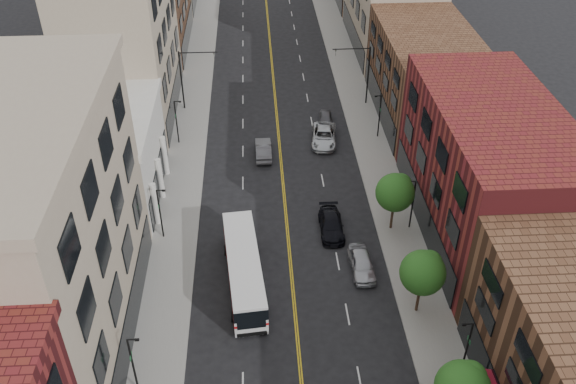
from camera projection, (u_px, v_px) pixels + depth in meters
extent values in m
cube|color=gray|center=(185.00, 168.00, 62.84)|extent=(4.00, 110.00, 0.15)
cube|color=gray|center=(376.00, 161.00, 63.81)|extent=(4.00, 110.00, 0.15)
cube|color=tan|center=(36.00, 244.00, 39.48)|extent=(10.00, 22.00, 18.00)
cube|color=silver|center=(102.00, 159.00, 56.97)|extent=(10.00, 14.00, 8.00)
cube|color=tan|center=(123.00, 39.00, 67.78)|extent=(10.00, 20.00, 18.00)
cube|color=maroon|center=(487.00, 171.00, 51.78)|extent=(10.00, 22.00, 12.00)
cube|color=brown|center=(425.00, 75.00, 69.35)|extent=(10.00, 20.00, 10.00)
sphere|color=#175217|center=(470.00, 377.00, 36.44)|extent=(2.04, 2.04, 2.04)
cylinder|color=black|center=(418.00, 298.00, 46.03)|extent=(0.22, 0.22, 2.50)
sphere|color=#175217|center=(423.00, 273.00, 44.47)|extent=(3.40, 3.40, 3.40)
sphere|color=#175217|center=(429.00, 263.00, 44.52)|extent=(2.04, 2.04, 2.04)
cylinder|color=black|center=(392.00, 217.00, 54.11)|extent=(0.22, 0.22, 2.50)
sphere|color=#175217|center=(395.00, 193.00, 52.56)|extent=(3.40, 3.40, 3.40)
sphere|color=#175217|center=(400.00, 185.00, 52.61)|extent=(2.04, 2.04, 2.04)
cylinder|color=black|center=(133.00, 365.00, 39.46)|extent=(0.14, 0.14, 5.00)
cylinder|color=black|center=(133.00, 339.00, 38.01)|extent=(0.70, 0.10, 0.10)
cube|color=black|center=(137.00, 340.00, 38.05)|extent=(0.28, 0.14, 0.14)
cube|color=#19592D|center=(131.00, 356.00, 38.93)|extent=(0.04, 0.55, 0.35)
cylinder|color=black|center=(160.00, 214.00, 52.39)|extent=(0.14, 0.14, 5.00)
cylinder|color=black|center=(161.00, 190.00, 50.94)|extent=(0.70, 0.10, 0.10)
cube|color=black|center=(164.00, 191.00, 50.98)|extent=(0.28, 0.14, 0.14)
cube|color=#19592D|center=(159.00, 206.00, 51.86)|extent=(0.04, 0.55, 0.35)
cylinder|color=black|center=(177.00, 122.00, 65.33)|extent=(0.14, 0.14, 5.00)
cylinder|color=black|center=(177.00, 101.00, 63.88)|extent=(0.70, 0.10, 0.10)
cube|color=black|center=(180.00, 102.00, 63.92)|extent=(0.28, 0.14, 0.14)
cube|color=#19592D|center=(176.00, 115.00, 64.80)|extent=(0.04, 0.55, 0.35)
cylinder|color=black|center=(467.00, 349.00, 40.52)|extent=(0.14, 0.14, 5.00)
cylinder|color=black|center=(468.00, 324.00, 39.04)|extent=(0.70, 0.10, 0.10)
cube|color=black|center=(464.00, 325.00, 39.06)|extent=(0.28, 0.14, 0.14)
cube|color=#19592D|center=(469.00, 340.00, 40.00)|extent=(0.04, 0.55, 0.35)
cylinder|color=black|center=(412.00, 205.00, 53.46)|extent=(0.14, 0.14, 5.00)
cylinder|color=black|center=(412.00, 181.00, 51.97)|extent=(0.70, 0.10, 0.10)
cube|color=black|center=(409.00, 182.00, 51.99)|extent=(0.28, 0.14, 0.14)
cube|color=#19592D|center=(414.00, 196.00, 52.93)|extent=(0.04, 0.55, 0.35)
cylinder|color=black|center=(379.00, 116.00, 66.39)|extent=(0.14, 0.14, 5.00)
cylinder|color=black|center=(378.00, 96.00, 64.91)|extent=(0.70, 0.10, 0.10)
cube|color=black|center=(376.00, 96.00, 64.93)|extent=(0.28, 0.14, 0.14)
cube|color=#19592D|center=(380.00, 109.00, 65.86)|extent=(0.04, 0.55, 0.35)
cylinder|color=black|center=(182.00, 80.00, 71.15)|extent=(0.18, 0.18, 7.20)
cylinder|color=black|center=(198.00, 53.00, 69.26)|extent=(4.40, 0.12, 0.12)
imported|color=black|center=(214.00, 55.00, 69.58)|extent=(0.15, 0.18, 0.90)
cylinder|color=black|center=(368.00, 76.00, 72.21)|extent=(0.18, 0.18, 7.20)
cylinder|color=black|center=(351.00, 49.00, 70.11)|extent=(4.40, 0.12, 0.12)
imported|color=black|center=(336.00, 52.00, 70.26)|extent=(0.15, 0.18, 0.90)
cube|color=silver|center=(244.00, 269.00, 48.37)|extent=(3.54, 11.63, 2.77)
cube|color=black|center=(244.00, 263.00, 47.98)|extent=(3.59, 11.67, 1.00)
cube|color=#B00C0F|center=(244.00, 272.00, 48.54)|extent=(3.59, 11.67, 0.21)
cube|color=black|center=(251.00, 321.00, 43.63)|extent=(2.09, 0.26, 1.53)
cylinder|color=black|center=(233.00, 316.00, 45.81)|extent=(0.35, 0.94, 0.92)
cylinder|color=black|center=(266.00, 312.00, 46.13)|extent=(0.35, 0.94, 0.92)
cylinder|color=black|center=(225.00, 250.00, 51.92)|extent=(0.35, 0.94, 0.92)
cylinder|color=black|center=(255.00, 247.00, 52.23)|extent=(0.35, 0.94, 0.92)
imported|color=#AAACB2|center=(362.00, 264.00, 50.04)|extent=(2.03, 4.67, 1.57)
imported|color=#55555A|center=(263.00, 149.00, 64.42)|extent=(1.70, 4.72, 1.55)
imported|color=black|center=(331.00, 225.00, 54.24)|extent=(2.06, 5.06, 1.47)
imported|color=silver|center=(324.00, 136.00, 66.63)|extent=(3.28, 5.97, 1.59)
imported|color=#525257|center=(325.00, 119.00, 69.92)|extent=(1.97, 3.99, 1.31)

